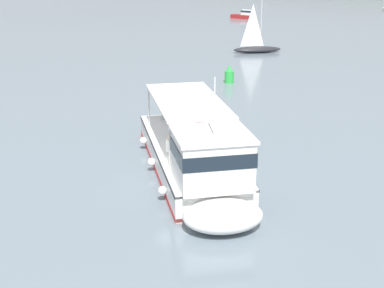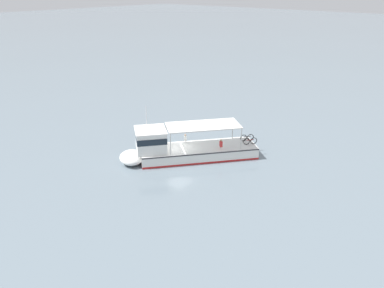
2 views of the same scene
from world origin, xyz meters
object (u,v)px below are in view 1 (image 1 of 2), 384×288
sailboat_horizon_west (257,47)px  ferry_main (197,160)px  channel_buoy (229,75)px  motorboat_outer_anchorage (245,15)px

sailboat_horizon_west → ferry_main: bearing=-59.7°
channel_buoy → ferry_main: bearing=-56.8°
sailboat_horizon_west → channel_buoy: bearing=-63.9°
sailboat_horizon_west → channel_buoy: (6.10, -12.46, 0.03)m
sailboat_horizon_west → motorboat_outer_anchorage: bearing=128.2°
motorboat_outer_anchorage → channel_buoy: size_ratio=2.70×
channel_buoy → motorboat_outer_anchorage: bearing=124.3°
ferry_main → motorboat_outer_anchorage: size_ratio=3.16×
ferry_main → motorboat_outer_anchorage: ferry_main is taller
ferry_main → motorboat_outer_anchorage: 62.62m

